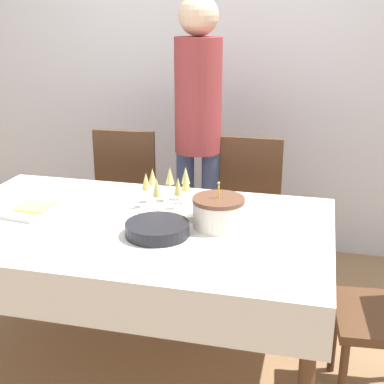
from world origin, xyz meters
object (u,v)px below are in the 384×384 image
(birthday_cake, at_px, (218,212))
(dining_chair_far_right, at_px, (245,212))
(dining_chair_far_left, at_px, (121,201))
(plate_stack_main, at_px, (157,229))
(plate_stack_dessert, at_px, (183,211))
(champagne_tray, at_px, (168,190))
(person_standing, at_px, (198,116))

(birthday_cake, bearing_deg, dining_chair_far_right, 89.56)
(dining_chair_far_left, height_order, dining_chair_far_right, same)
(dining_chair_far_left, xyz_separation_m, plate_stack_main, (0.55, -0.97, 0.26))
(plate_stack_dessert, bearing_deg, dining_chair_far_right, 74.46)
(dining_chair_far_left, height_order, champagne_tray, dining_chair_far_left)
(dining_chair_far_left, height_order, plate_stack_main, dining_chair_far_left)
(champagne_tray, bearing_deg, dining_chair_far_left, 128.41)
(dining_chair_far_right, bearing_deg, dining_chair_far_left, -179.99)
(champagne_tray, xyz_separation_m, person_standing, (-0.02, 0.73, 0.23))
(plate_stack_dessert, bearing_deg, plate_stack_main, -99.37)
(dining_chair_far_left, distance_m, dining_chair_far_right, 0.79)
(dining_chair_far_left, height_order, plate_stack_dessert, dining_chair_far_left)
(birthday_cake, relative_size, plate_stack_main, 0.84)
(birthday_cake, bearing_deg, dining_chair_far_left, 133.92)
(dining_chair_far_right, xyz_separation_m, plate_stack_dessert, (-0.20, -0.71, 0.25))
(dining_chair_far_right, distance_m, plate_stack_dessert, 0.78)
(dining_chair_far_right, bearing_deg, plate_stack_dessert, -105.54)
(plate_stack_main, bearing_deg, champagne_tray, 98.53)
(champagne_tray, distance_m, person_standing, 0.76)
(birthday_cake, xyz_separation_m, plate_stack_main, (-0.23, -0.15, -0.04))
(dining_chair_far_right, xyz_separation_m, person_standing, (-0.31, 0.09, 0.55))
(dining_chair_far_left, distance_m, birthday_cake, 1.17)
(plate_stack_main, xyz_separation_m, plate_stack_dessert, (0.04, 0.26, -0.01))
(plate_stack_dessert, bearing_deg, person_standing, 98.26)
(plate_stack_dessert, bearing_deg, dining_chair_far_left, 130.10)
(dining_chair_far_right, bearing_deg, birthday_cake, -90.44)
(dining_chair_far_right, relative_size, plate_stack_dessert, 4.12)
(dining_chair_far_right, bearing_deg, person_standing, 163.44)
(plate_stack_dessert, bearing_deg, champagne_tray, 141.54)
(dining_chair_far_left, relative_size, dining_chair_far_right, 1.00)
(person_standing, bearing_deg, birthday_cake, -71.36)
(plate_stack_dessert, relative_size, person_standing, 0.13)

